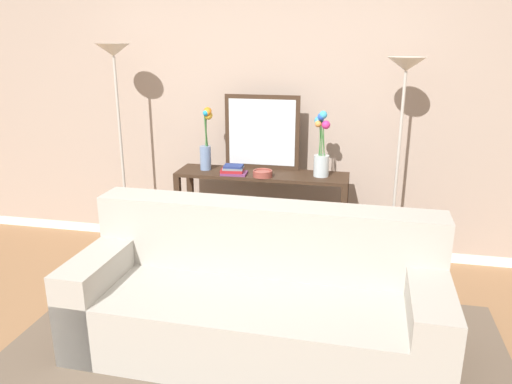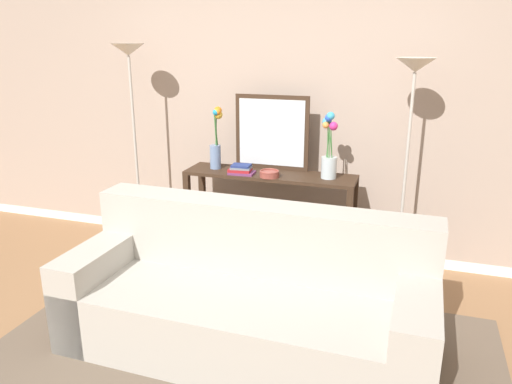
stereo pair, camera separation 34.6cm
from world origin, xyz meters
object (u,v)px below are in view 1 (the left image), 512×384
Objects in this scene: floor_lamp_left at (117,93)px; couch at (257,302)px; book_row_under_console at (215,252)px; wall_mirror at (262,132)px; book_stack at (233,170)px; floor_lamp_right at (402,109)px; fruit_bowl at (263,173)px; vase_short_flowers at (321,151)px; console_table at (262,201)px; vase_tall_flowers at (206,142)px.

couch is at bearing -38.41° from floor_lamp_left.
book_row_under_console is (0.79, 0.06, -1.39)m from floor_lamp_left.
wall_mirror is 1.15m from book_row_under_console.
book_stack is (1.00, -0.03, -0.60)m from floor_lamp_left.
fruit_bowl is at bearing -177.41° from floor_lamp_right.
vase_short_flowers reaches higher than couch.
floor_lamp_left is 1.61m from book_row_under_console.
wall_mirror is at bearing 100.40° from couch.
floor_lamp_left is 1.05× the size of floor_lamp_right.
vase_short_flowers is 2.41× the size of book_stack.
vase_short_flowers is (0.27, 1.20, 0.71)m from couch.
floor_lamp_right reaches higher than wall_mirror.
floor_lamp_left is 2.91× the size of wall_mirror.
wall_mirror is 0.41m from book_stack.
console_table is 0.30m from fruit_bowl.
vase_short_flowers is at bearing 2.10° from floor_lamp_left.
console_table is at bearing 176.65° from floor_lamp_right.
book_stack reaches higher than couch.
console_table is 2.71× the size of vase_tall_flowers.
vase_tall_flowers is 0.56m from fruit_bowl.
vase_tall_flowers is 0.34m from book_stack.
fruit_bowl is (0.03, -0.11, 0.28)m from console_table.
book_row_under_console is (-0.39, -0.15, -1.07)m from wall_mirror.
couch is at bearing -79.60° from wall_mirror.
floor_lamp_right is 1.59m from vase_tall_flowers.
wall_mirror is (-0.03, 0.15, 0.56)m from console_table.
vase_short_flowers is at bearing -0.02° from book_row_under_console.
book_row_under_console is (-0.20, 0.09, -0.80)m from book_stack.
wall_mirror is 0.39m from fruit_bowl.
book_stack is at bearing -21.43° from vase_tall_flowers.
wall_mirror reaches higher than console_table.
vase_tall_flowers is at bearing 177.29° from floor_lamp_right.
vase_tall_flowers is at bearing 166.63° from fruit_bowl.
floor_lamp_right is 3.34× the size of vase_tall_flowers.
couch is 1.60m from wall_mirror.
book_row_under_console is (-0.42, 0.00, -0.51)m from console_table.
fruit_bowl is at bearing -76.95° from wall_mirror.
vase_tall_flowers is at bearing 119.84° from couch.
console_table is 9.07× the size of fruit_bowl.
wall_mirror is 1.21× the size of vase_tall_flowers.
floor_lamp_left is 2.29m from floor_lamp_right.
couch reaches higher than book_row_under_console.
vase_short_flowers reaches higher than vase_tall_flowers.
wall_mirror reaches higher than book_row_under_console.
fruit_bowl is at bearing -13.37° from vase_tall_flowers.
vase_tall_flowers is 2.38× the size of book_stack.
floor_lamp_left is 3.51× the size of vase_tall_flowers.
console_table reaches higher than book_row_under_console.
floor_lamp_right is 1.15m from wall_mirror.
fruit_bowl is (-1.04, -0.05, -0.54)m from floor_lamp_right.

